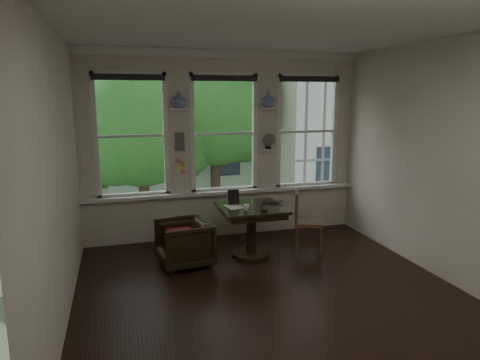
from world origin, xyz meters
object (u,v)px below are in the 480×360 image
object	(u,v)px
armchair_left	(184,243)
laptop	(274,203)
table	(251,231)
side_chair_right	(309,222)
mug	(246,207)

from	to	relation	value
armchair_left	laptop	size ratio (longest dim) A/B	2.28
table	armchair_left	size ratio (longest dim) A/B	1.29
armchair_left	laptop	world-z (taller)	laptop
table	armchair_left	bearing A→B (deg)	-175.68
armchair_left	side_chair_right	distance (m)	1.88
laptop	mug	distance (m)	0.54
table	side_chair_right	xyz separation A→B (m)	(0.89, -0.04, 0.09)
laptop	side_chair_right	bearing A→B (deg)	3.07
table	laptop	bearing A→B (deg)	7.78
laptop	mug	size ratio (longest dim) A/B	3.43
table	side_chair_right	distance (m)	0.89
armchair_left	side_chair_right	size ratio (longest dim) A/B	0.76
side_chair_right	mug	bearing A→B (deg)	120.94
side_chair_right	mug	distance (m)	1.08
armchair_left	side_chair_right	world-z (taller)	side_chair_right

